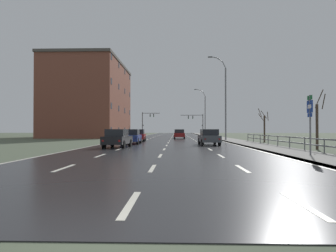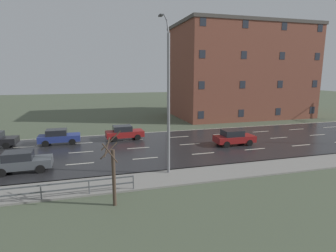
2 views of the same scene
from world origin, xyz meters
name	(u,v)px [view 1 (image 1 of 2)]	position (x,y,z in m)	size (l,w,h in m)	color
ground_plane	(171,138)	(0.00, 48.00, -0.06)	(160.00, 160.00, 0.12)	#4C5642
road_asphalt_strip	(172,136)	(0.00, 59.99, 0.01)	(14.00, 120.00, 0.03)	#232326
sidewalk_right	(210,136)	(8.43, 60.00, 0.06)	(3.00, 120.00, 0.12)	gray
guardrail	(297,141)	(9.85, 17.76, 0.71)	(0.07, 29.35, 1.00)	#515459
street_lamp_midground	(225,99)	(7.46, 35.32, 5.63)	(2.48, 0.24, 11.50)	slate
street_lamp_distant	(204,113)	(7.43, 63.37, 5.36)	(2.63, 0.24, 10.99)	slate
highway_sign	(310,117)	(8.39, 12.40, 2.23)	(0.09, 0.68, 3.47)	slate
traffic_signal_right	(197,121)	(6.33, 72.47, 3.91)	(5.98, 0.36, 5.58)	#38383A
traffic_signal_left	(147,120)	(-6.81, 70.52, 4.11)	(4.57, 0.36, 6.01)	#38383A
car_near_left	(209,137)	(4.18, 24.91, 0.80)	(1.97, 4.17, 1.57)	#474C51
car_mid_centre	(131,136)	(-3.87, 26.74, 0.80)	(1.90, 4.13, 1.57)	navy
car_near_right	(117,138)	(-4.12, 20.70, 0.80)	(2.00, 4.19, 1.57)	black
car_far_right	(138,135)	(-4.06, 33.52, 0.80)	(2.00, 4.18, 1.57)	maroon
car_far_left	(179,134)	(1.42, 44.06, 0.80)	(1.88, 4.12, 1.57)	maroon
brick_building	(91,100)	(-16.74, 54.95, 7.60)	(13.22, 22.22, 15.18)	brown
bare_tree_near	(317,123)	(11.78, 18.66, 2.02)	(1.33, 1.38, 4.65)	#423328
bare_tree_mid	(264,127)	(11.47, 31.06, 1.88)	(1.19, 1.22, 4.13)	#423328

